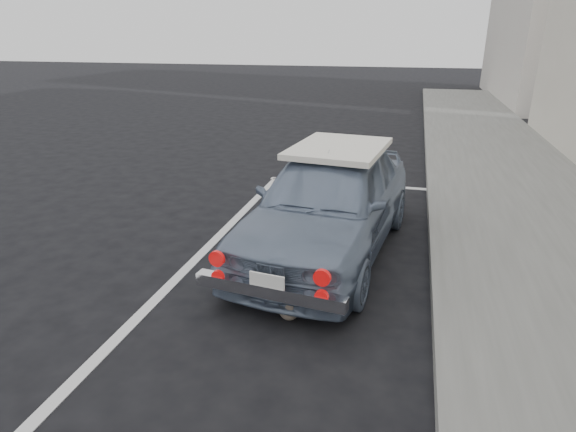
# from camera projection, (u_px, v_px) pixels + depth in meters

# --- Properties ---
(pline_front) EXTENTS (3.00, 0.12, 0.01)m
(pline_front) POSITION_uv_depth(u_px,v_px,m) (351.00, 184.00, 8.62)
(pline_front) COLOR silver
(pline_front) RESTS_ON ground
(pline_side) EXTENTS (0.12, 7.00, 0.01)m
(pline_side) POSITION_uv_depth(u_px,v_px,m) (197.00, 258.00, 5.78)
(pline_side) COLOR silver
(pline_side) RESTS_ON ground
(retro_coupe) EXTENTS (1.94, 3.91, 1.28)m
(retro_coupe) POSITION_uv_depth(u_px,v_px,m) (329.00, 200.00, 5.78)
(retro_coupe) COLOR gray
(retro_coupe) RESTS_ON ground
(cat) EXTENTS (0.31, 0.43, 0.24)m
(cat) POSITION_uv_depth(u_px,v_px,m) (289.00, 308.00, 4.52)
(cat) COLOR #716456
(cat) RESTS_ON ground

